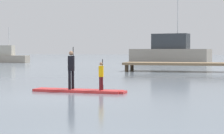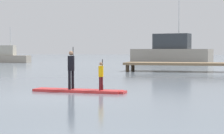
% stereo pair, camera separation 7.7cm
% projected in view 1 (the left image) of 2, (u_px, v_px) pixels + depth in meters
% --- Properties ---
extents(ground_plane, '(240.00, 240.00, 0.00)m').
position_uv_depth(ground_plane, '(65.00, 96.00, 15.17)').
color(ground_plane, slate).
extents(paddleboard_near, '(3.80, 1.00, 0.10)m').
position_uv_depth(paddleboard_near, '(79.00, 91.00, 16.64)').
color(paddleboard_near, red).
rests_on(paddleboard_near, ground).
extents(paddler_adult, '(0.29, 0.49, 1.68)m').
position_uv_depth(paddler_adult, '(71.00, 67.00, 16.71)').
color(paddler_adult, black).
rests_on(paddler_adult, paddleboard_near).
extents(paddler_child_solo, '(0.20, 0.39, 1.20)m').
position_uv_depth(paddler_child_solo, '(101.00, 74.00, 16.34)').
color(paddler_child_solo, '#4C1419').
rests_on(paddler_child_solo, paddleboard_near).
extents(fishing_boat_white_large, '(10.15, 4.76, 9.53)m').
position_uv_depth(fishing_boat_white_large, '(170.00, 52.00, 51.80)').
color(fishing_boat_white_large, '#9E9384').
rests_on(fishing_boat_white_large, ground).
extents(fishing_boat_green_midground, '(5.95, 1.60, 4.45)m').
position_uv_depth(fishing_boat_green_midground, '(6.00, 57.00, 53.20)').
color(fishing_boat_green_midground, '#9E9384').
rests_on(fishing_boat_green_midground, ground).
extents(floating_dock, '(9.54, 2.62, 0.68)m').
position_uv_depth(floating_dock, '(188.00, 64.00, 31.76)').
color(floating_dock, '#846B4C').
rests_on(floating_dock, ground).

